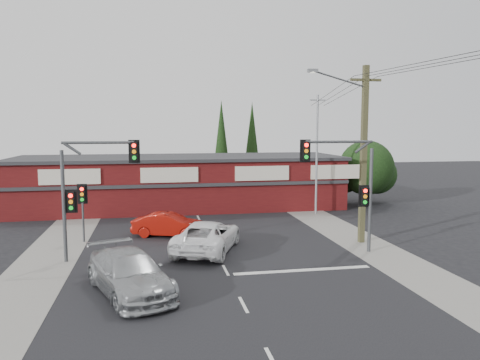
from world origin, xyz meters
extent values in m
plane|color=black|center=(0.00, 0.00, 0.00)|extent=(120.00, 120.00, 0.00)
cube|color=black|center=(0.00, 5.00, 0.01)|extent=(14.00, 70.00, 0.01)
cube|color=gray|center=(-8.50, 5.00, 0.01)|extent=(3.00, 70.00, 0.02)
cube|color=gray|center=(8.50, 5.00, 0.01)|extent=(3.00, 70.00, 0.02)
cube|color=silver|center=(3.50, -1.50, 0.01)|extent=(6.50, 0.35, 0.01)
imported|color=white|center=(-0.44, 2.73, 0.82)|extent=(4.63, 6.46, 1.63)
imported|color=#A2A5A7|center=(-4.22, -3.09, 0.83)|extent=(4.21, 6.17, 1.66)
imported|color=#9D1209|center=(-2.32, 6.56, 0.72)|extent=(4.61, 2.81, 1.43)
cube|color=silver|center=(0.00, -5.13, 0.01)|extent=(0.12, 1.60, 0.01)
cube|color=silver|center=(0.00, -0.84, 0.01)|extent=(0.12, 1.60, 0.01)
cube|color=silver|center=(0.00, 3.44, 0.01)|extent=(0.12, 1.60, 0.01)
cube|color=silver|center=(0.00, 7.73, 0.01)|extent=(0.12, 1.60, 0.01)
cube|color=silver|center=(0.00, 12.02, 0.01)|extent=(0.12, 1.60, 0.01)
cube|color=silver|center=(0.00, 16.31, 0.01)|extent=(0.12, 1.60, 0.01)
cube|color=silver|center=(0.00, 20.60, 0.01)|extent=(0.12, 1.60, 0.01)
cube|color=silver|center=(0.00, 24.89, 0.01)|extent=(0.12, 1.60, 0.01)
cube|color=silver|center=(0.00, 29.18, 0.01)|extent=(0.12, 1.60, 0.01)
cube|color=silver|center=(0.00, 33.47, 0.01)|extent=(0.12, 1.60, 0.01)
cube|color=#490E10|center=(-1.00, 17.00, 2.00)|extent=(26.00, 8.00, 4.00)
cube|color=#2D2D30|center=(-1.00, 17.00, 4.10)|extent=(26.40, 8.40, 0.25)
cube|color=beige|center=(-9.00, 12.95, 3.10)|extent=(4.20, 0.12, 1.10)
cube|color=beige|center=(-2.00, 12.95, 3.10)|extent=(4.20, 0.12, 1.10)
cube|color=beige|center=(5.00, 12.95, 3.10)|extent=(4.20, 0.12, 1.10)
cube|color=beige|center=(11.00, 12.95, 3.10)|extent=(4.20, 0.12, 1.10)
cube|color=#2D2D30|center=(-1.00, 12.90, 2.30)|extent=(26.00, 0.15, 0.25)
cylinder|color=#2D2116|center=(14.50, 15.00, 0.90)|extent=(0.50, 0.50, 1.80)
sphere|color=black|center=(14.50, 15.00, 3.20)|extent=(4.60, 4.60, 4.60)
sphere|color=black|center=(16.00, 16.00, 2.50)|extent=(3.40, 3.40, 3.40)
sphere|color=black|center=(13.20, 16.40, 2.30)|extent=(2.80, 2.80, 2.80)
cylinder|color=#2D2116|center=(3.50, 24.00, 1.00)|extent=(0.24, 0.24, 2.00)
cone|color=black|center=(3.50, 24.00, 5.50)|extent=(1.80, 1.80, 7.50)
cylinder|color=#2D2116|center=(7.00, 26.00, 1.00)|extent=(0.24, 0.24, 2.00)
cone|color=black|center=(7.00, 26.00, 5.50)|extent=(1.80, 1.80, 7.50)
cylinder|color=#47494C|center=(-7.50, 2.00, 2.75)|extent=(0.18, 0.18, 5.50)
cylinder|color=#47494C|center=(-5.80, 2.00, 5.85)|extent=(3.40, 0.14, 0.14)
cylinder|color=#47494C|center=(-6.99, 2.00, 5.55)|extent=(0.82, 0.14, 0.63)
cube|color=black|center=(-4.10, 2.00, 5.40)|extent=(0.32, 0.22, 0.95)
cube|color=black|center=(-4.10, 2.07, 5.40)|extent=(0.55, 0.04, 1.15)
cylinder|color=#FF0C07|center=(-4.10, 1.87, 5.70)|extent=(0.20, 0.06, 0.20)
cylinder|color=orange|center=(-4.10, 1.87, 5.40)|extent=(0.20, 0.06, 0.20)
cylinder|color=#0CE526|center=(-4.10, 1.87, 5.10)|extent=(0.20, 0.06, 0.20)
cube|color=black|center=(-7.15, 2.00, 3.00)|extent=(0.32, 0.22, 0.95)
cube|color=black|center=(-7.15, 2.07, 3.00)|extent=(0.55, 0.04, 1.15)
cylinder|color=#FF0C07|center=(-7.15, 1.87, 3.30)|extent=(0.20, 0.06, 0.20)
cylinder|color=orange|center=(-7.15, 1.87, 3.00)|extent=(0.20, 0.06, 0.20)
cylinder|color=#0CE526|center=(-7.15, 1.87, 2.70)|extent=(0.20, 0.06, 0.20)
cylinder|color=#47494C|center=(8.00, 1.00, 2.75)|extent=(0.18, 0.18, 5.50)
cylinder|color=#47494C|center=(6.20, 1.00, 5.85)|extent=(3.60, 0.14, 0.14)
cylinder|color=#47494C|center=(7.46, 1.00, 5.55)|extent=(0.82, 0.14, 0.63)
cube|color=black|center=(4.40, 1.00, 5.40)|extent=(0.32, 0.22, 0.95)
cube|color=black|center=(4.40, 1.07, 5.40)|extent=(0.55, 0.04, 1.15)
cylinder|color=#FF0C07|center=(4.40, 0.87, 5.70)|extent=(0.20, 0.06, 0.20)
cylinder|color=orange|center=(4.40, 0.87, 5.40)|extent=(0.20, 0.06, 0.20)
cylinder|color=#0CE526|center=(4.40, 0.87, 5.10)|extent=(0.20, 0.06, 0.20)
cube|color=black|center=(7.65, 1.00, 3.00)|extent=(0.32, 0.22, 0.95)
cube|color=black|center=(7.65, 1.07, 3.00)|extent=(0.55, 0.04, 1.15)
cylinder|color=#FF0C07|center=(7.65, 0.87, 3.30)|extent=(0.20, 0.06, 0.20)
cylinder|color=orange|center=(7.65, 0.87, 3.00)|extent=(0.20, 0.06, 0.20)
cylinder|color=#0CE526|center=(7.65, 0.87, 2.70)|extent=(0.20, 0.06, 0.20)
cylinder|color=#47494C|center=(-7.20, 6.00, 1.50)|extent=(0.12, 0.12, 3.00)
cube|color=black|center=(-7.20, 6.00, 2.80)|extent=(0.32, 0.22, 0.95)
cube|color=black|center=(-7.20, 6.07, 2.80)|extent=(0.55, 0.04, 1.15)
cylinder|color=#FF0C07|center=(-7.20, 5.87, 3.10)|extent=(0.20, 0.06, 0.20)
cylinder|color=orange|center=(-7.20, 5.87, 2.80)|extent=(0.20, 0.06, 0.20)
cylinder|color=#0CE526|center=(-7.20, 5.87, 2.50)|extent=(0.20, 0.06, 0.20)
cube|color=brown|center=(8.50, 3.00, 5.00)|extent=(0.30, 0.30, 10.00)
cube|color=brown|center=(8.50, 3.00, 9.20)|extent=(1.80, 0.14, 0.14)
cylinder|color=#47494C|center=(6.90, 2.85, 9.20)|extent=(3.23, 0.39, 0.89)
cube|color=slate|center=(5.30, 2.70, 9.60)|extent=(0.55, 0.25, 0.18)
cylinder|color=silver|center=(5.30, 2.70, 9.50)|extent=(0.28, 0.28, 0.05)
cylinder|color=gray|center=(9.00, 12.00, 4.50)|extent=(0.16, 0.16, 9.00)
cube|color=gray|center=(9.00, 12.00, 8.60)|extent=(1.20, 0.10, 0.10)
cylinder|color=black|center=(8.15, 7.50, 8.80)|extent=(0.73, 9.01, 1.22)
cylinder|color=black|center=(7.65, -7.00, 9.15)|extent=(0.32, 20.00, 0.52)
cylinder|color=black|center=(8.75, 7.50, 8.80)|extent=(0.52, 9.00, 1.22)
cylinder|color=black|center=(9.34, 7.50, 8.80)|extent=(0.31, 9.00, 1.22)
camera|label=1|loc=(-3.23, -21.60, 6.59)|focal=35.00mm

